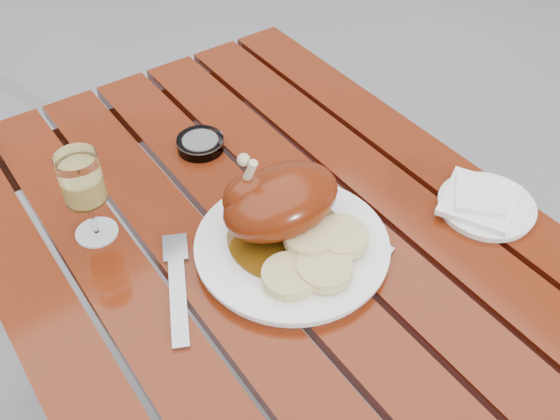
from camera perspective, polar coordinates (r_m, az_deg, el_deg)
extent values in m
cube|color=maroon|center=(1.27, 0.36, -15.26)|extent=(0.80, 1.20, 0.75)
cylinder|color=white|center=(0.96, 1.10, -3.38)|extent=(0.33, 0.33, 0.02)
cylinder|color=#553409|center=(0.96, 0.58, -2.38)|extent=(0.18, 0.18, 0.00)
ellipsoid|color=maroon|center=(0.94, 0.13, 0.84)|extent=(0.19, 0.13, 0.10)
ellipsoid|color=maroon|center=(0.93, -2.76, 1.35)|extent=(0.09, 0.06, 0.08)
cylinder|color=#C6B28C|center=(0.92, -3.23, 2.40)|extent=(0.03, 0.04, 0.10)
cylinder|color=#CCB67C|center=(0.90, 0.88, -6.08)|extent=(0.08, 0.08, 0.02)
cylinder|color=#CCB67C|center=(0.91, 4.09, -5.37)|extent=(0.08, 0.08, 0.02)
cylinder|color=#CCB67C|center=(0.94, 5.68, -2.47)|extent=(0.08, 0.08, 0.02)
cylinder|color=#CCB67C|center=(0.94, 2.78, -2.46)|extent=(0.08, 0.08, 0.02)
cylinder|color=#E9D06A|center=(0.98, -17.28, 1.14)|extent=(0.09, 0.09, 0.16)
cylinder|color=white|center=(1.08, 18.33, 0.34)|extent=(0.20, 0.20, 0.01)
cube|color=white|center=(1.07, 17.74, 0.87)|extent=(0.16, 0.16, 0.01)
cylinder|color=#B2B7BC|center=(1.16, -7.29, 6.03)|extent=(0.10, 0.10, 0.02)
cube|color=gray|center=(0.93, -9.32, -7.42)|extent=(0.11, 0.19, 0.01)
cube|color=gray|center=(1.00, 5.44, -1.76)|extent=(0.09, 0.18, 0.01)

